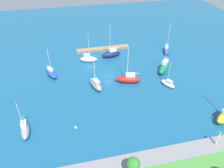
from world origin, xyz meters
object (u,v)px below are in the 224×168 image
pier_dock (103,49)px  sailboat_blue_near_pier (166,50)px  sailboat_white_far_north (168,84)px  sailboat_navy_outer_mooring (111,54)px  sailboat_gray_far_south (25,130)px  mooring_buoy_white (76,128)px  park_tree_midwest (133,164)px  sailboat_green_west_end (164,67)px  sailboat_white_inner_mooring (89,59)px  sailboat_gray_mid_basin (96,84)px  sailboat_red_center_basin (128,79)px  sailboat_blue_along_channel (51,73)px  harbor_beacon (218,137)px

pier_dock → sailboat_blue_near_pier: size_ratio=1.80×
sailboat_white_far_north → sailboat_navy_outer_mooring: bearing=4.0°
sailboat_gray_far_south → mooring_buoy_white: 11.32m
pier_dock → park_tree_midwest: 54.71m
sailboat_gray_far_south → mooring_buoy_white: sailboat_gray_far_south is taller
sailboat_blue_near_pier → sailboat_gray_far_south: bearing=-37.0°
sailboat_green_west_end → sailboat_gray_far_south: 45.30m
sailboat_white_inner_mooring → mooring_buoy_white: bearing=-87.8°
park_tree_midwest → sailboat_gray_far_south: 26.33m
sailboat_gray_mid_basin → sailboat_white_far_north: 21.36m
sailboat_gray_mid_basin → mooring_buoy_white: sailboat_gray_mid_basin is taller
pier_dock → sailboat_gray_far_south: bearing=56.1°
park_tree_midwest → mooring_buoy_white: bearing=-60.0°
sailboat_red_center_basin → sailboat_white_inner_mooring: sailboat_red_center_basin is taller
sailboat_blue_along_channel → sailboat_blue_near_pier: bearing=76.0°
sailboat_blue_along_channel → pier_dock: bearing=103.5°
sailboat_gray_mid_basin → sailboat_white_far_north: size_ratio=1.28×
pier_dock → sailboat_navy_outer_mooring: bearing=105.9°
sailboat_gray_mid_basin → sailboat_gray_far_south: bearing=111.6°
harbor_beacon → sailboat_navy_outer_mooring: size_ratio=0.31×
sailboat_white_far_north → mooring_buoy_white: sailboat_white_far_north is taller
sailboat_gray_mid_basin → mooring_buoy_white: bearing=138.7°
park_tree_midwest → sailboat_navy_outer_mooring: bearing=-98.4°
sailboat_white_far_north → sailboat_green_west_end: size_ratio=0.73×
mooring_buoy_white → sailboat_blue_near_pier: bearing=-139.9°
park_tree_midwest → harbor_beacon: bearing=-170.8°
harbor_beacon → sailboat_navy_outer_mooring: sailboat_navy_outer_mooring is taller
pier_dock → harbor_beacon: (-14.11, 51.14, 2.94)m
sailboat_blue_along_channel → sailboat_gray_far_south: sailboat_blue_along_channel is taller
sailboat_white_inner_mooring → sailboat_blue_along_channel: bearing=-138.0°
sailboat_blue_along_channel → sailboat_white_far_north: (-33.60, 13.39, -0.23)m
park_tree_midwest → sailboat_gray_far_south: bearing=-39.4°
sailboat_navy_outer_mooring → sailboat_white_inner_mooring: bearing=4.4°
harbor_beacon → sailboat_navy_outer_mooring: 46.40m
sailboat_green_west_end → mooring_buoy_white: sailboat_green_west_end is taller
pier_dock → sailboat_white_far_north: bearing=116.9°
pier_dock → park_tree_midwest: bearing=84.5°
pier_dock → sailboat_blue_along_channel: sailboat_blue_along_channel is taller
sailboat_green_west_end → sailboat_white_inner_mooring: (23.01, -11.82, -0.29)m
harbor_beacon → sailboat_gray_far_south: size_ratio=0.40×
sailboat_white_far_north → sailboat_green_west_end: sailboat_green_west_end is taller
park_tree_midwest → sailboat_red_center_basin: size_ratio=0.44×
park_tree_midwest → sailboat_gray_mid_basin: bearing=-87.0°
sailboat_white_far_north → sailboat_red_center_basin: size_ratio=0.71×
pier_dock → sailboat_blue_along_channel: size_ratio=2.09×
sailboat_blue_along_channel → mooring_buoy_white: (-5.32, 24.33, -0.81)m
sailboat_red_center_basin → mooring_buoy_white: 23.24m
pier_dock → sailboat_navy_outer_mooring: 6.75m
sailboat_gray_mid_basin → park_tree_midwest: bearing=167.7°
sailboat_blue_along_channel → sailboat_blue_near_pier: (-42.30, -6.79, -0.07)m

